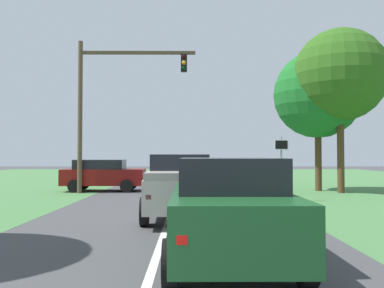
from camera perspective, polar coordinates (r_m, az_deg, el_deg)
ground_plane at (r=12.31m, az=-3.38°, el=-10.71°), size 120.00×120.00×0.00m
red_suv_near at (r=7.73m, az=5.03°, el=-8.63°), size 2.27×4.78×1.90m
pickup_truck_lead at (r=12.96m, az=-1.77°, el=-5.78°), size 2.33×5.41×1.98m
traffic_light at (r=21.92m, az=-11.51°, el=6.73°), size 6.12×0.40×7.92m
keep_moving_sign at (r=17.85m, az=12.32°, el=-2.19°), size 0.60×0.09×2.75m
oak_tree_right at (r=23.87m, az=17.07°, el=6.58°), size 4.84×4.84×7.75m
crossing_suv_far at (r=22.99m, az=-12.24°, el=-4.15°), size 4.42×2.20×1.71m
extra_tree_1 at (r=23.06m, az=19.86°, el=8.95°), size 4.86×4.86×8.58m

